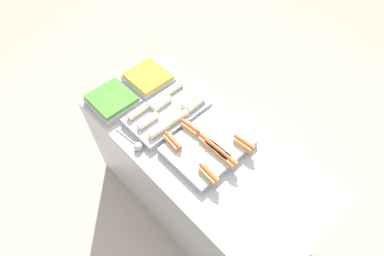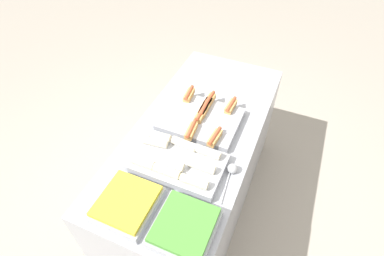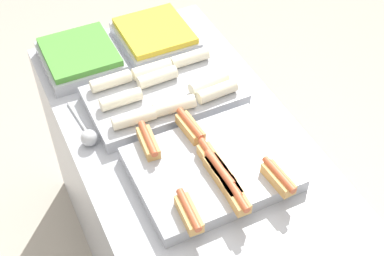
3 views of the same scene
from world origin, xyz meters
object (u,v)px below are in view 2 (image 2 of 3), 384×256
Objects in this scene: tray_wraps at (176,161)px; serving_spoon_near at (232,170)px; tray_hotdogs at (202,118)px; tray_side_front at (185,227)px; tray_side_back at (127,203)px.

serving_spoon_near is (0.07, -0.30, -0.01)m from tray_wraps.
tray_hotdogs is 1.60× the size of tray_side_front.
serving_spoon_near is at bearing -45.63° from tray_side_back.
serving_spoon_near is (0.40, -0.41, -0.01)m from tray_side_back.
tray_wraps is 2.18× the size of serving_spoon_near.
tray_wraps is 1.79× the size of tray_side_back.
tray_wraps reaches higher than tray_side_back.
tray_side_front is 1.00× the size of tray_side_back.
tray_side_back is 0.57m from serving_spoon_near.
serving_spoon_near is at bearing -135.70° from tray_hotdogs.
tray_wraps is at bearing 31.58° from tray_side_front.
tray_hotdogs is at bearing -8.73° from tray_side_back.
tray_side_front and tray_side_back have the same top height.
tray_hotdogs is 1.95× the size of serving_spoon_near.
tray_wraps is 0.31m from serving_spoon_near.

